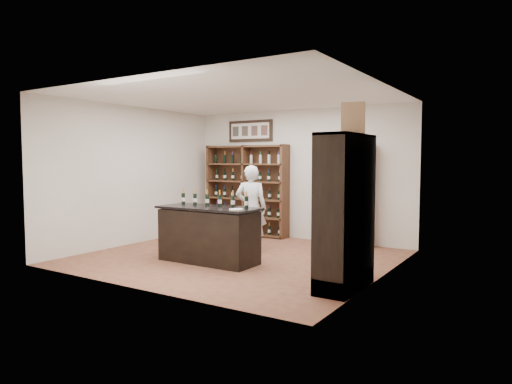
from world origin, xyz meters
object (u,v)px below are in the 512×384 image
at_px(counter_bottle_0, 183,198).
at_px(wine_crate, 353,119).
at_px(tasting_counter, 209,235).
at_px(wine_shelf, 247,190).
at_px(shopkeeper, 251,208).
at_px(side_cabinet, 347,236).

bearing_deg(counter_bottle_0, wine_crate, -2.32).
xyz_separation_m(tasting_counter, wine_crate, (2.67, 0.01, 1.94)).
bearing_deg(wine_crate, wine_shelf, 128.73).
distance_m(shopkeeper, wine_crate, 3.26).
bearing_deg(side_cabinet, shopkeeper, 149.37).
xyz_separation_m(counter_bottle_0, shopkeeper, (0.82, 1.11, -0.24)).
height_order(side_cabinet, wine_crate, wine_crate).
relative_size(tasting_counter, wine_crate, 4.01).
xyz_separation_m(wine_shelf, wine_crate, (3.77, -2.92, 1.33)).
bearing_deg(wine_crate, counter_bottle_0, 164.16).
distance_m(side_cabinet, wine_crate, 1.71).
height_order(wine_shelf, side_cabinet, same).
bearing_deg(tasting_counter, wine_crate, 0.22).
relative_size(counter_bottle_0, wine_crate, 0.64).
bearing_deg(side_cabinet, wine_shelf, 139.79).
bearing_deg(side_cabinet, tasting_counter, 173.72).
height_order(counter_bottle_0, side_cabinet, side_cabinet).
distance_m(tasting_counter, counter_bottle_0, 0.96).
xyz_separation_m(tasting_counter, side_cabinet, (2.72, -0.30, 0.26)).
xyz_separation_m(side_cabinet, shopkeeper, (-2.63, 1.56, 0.11)).
bearing_deg(shopkeeper, side_cabinet, 126.13).
distance_m(tasting_counter, wine_crate, 3.30).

